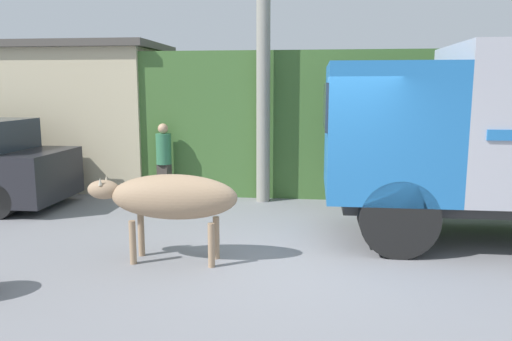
% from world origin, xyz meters
% --- Properties ---
extents(ground_plane, '(60.00, 60.00, 0.00)m').
position_xyz_m(ground_plane, '(0.00, 0.00, 0.00)').
color(ground_plane, gray).
extents(hillside_embankment, '(32.00, 5.34, 3.11)m').
position_xyz_m(hillside_embankment, '(0.00, 6.50, 1.56)').
color(hillside_embankment, '#426B33').
rests_on(hillside_embankment, ground_plane).
extents(building_backdrop, '(6.29, 2.70, 3.38)m').
position_xyz_m(building_backdrop, '(-6.64, 4.94, 1.70)').
color(building_backdrop, '#C6B793').
rests_on(building_backdrop, ground_plane).
extents(brown_cow, '(2.07, 0.61, 1.21)m').
position_xyz_m(brown_cow, '(-1.79, -0.24, 0.89)').
color(brown_cow, '#9E7F60').
rests_on(brown_cow, ground_plane).
extents(pedestrian_on_hill, '(0.41, 0.41, 1.61)m').
position_xyz_m(pedestrian_on_hill, '(-3.05, 3.56, 0.89)').
color(pedestrian_on_hill, '#38332D').
rests_on(pedestrian_on_hill, ground_plane).
extents(utility_pole, '(0.90, 0.28, 5.36)m').
position_xyz_m(utility_pole, '(-0.93, 3.56, 2.77)').
color(utility_pole, gray).
rests_on(utility_pole, ground_plane).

